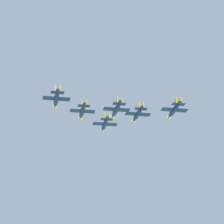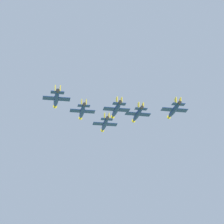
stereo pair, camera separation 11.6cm
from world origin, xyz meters
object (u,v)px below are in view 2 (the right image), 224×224
(jet_left_outer, at_px, (56,99))
(jet_right_outer, at_px, (174,110))
(jet_lead, at_px, (105,124))
(jet_right_wingman, at_px, (137,114))
(jet_slot_rear, at_px, (116,110))
(jet_left_wingman, at_px, (82,111))

(jet_left_outer, relative_size, jet_right_outer, 1.00)
(jet_lead, height_order, jet_right_outer, jet_lead)
(jet_right_wingman, distance_m, jet_slot_rear, 18.43)
(jet_right_wingman, bearing_deg, jet_slot_rear, 138.80)
(jet_left_wingman, xyz_separation_m, jet_slot_rear, (-13.86, -11.28, -4.09))
(jet_lead, xyz_separation_m, jet_slot_rear, (-27.23, 0.58, -4.49))
(jet_lead, bearing_deg, jet_slot_rear, -178.90)
(jet_left_wingman, distance_m, jet_right_wingman, 23.16)
(jet_lead, height_order, jet_left_wingman, jet_lead)
(jet_right_wingman, bearing_deg, jet_left_outer, 110.57)
(jet_left_outer, distance_m, jet_right_outer, 46.32)
(jet_lead, height_order, jet_right_wingman, jet_lead)
(jet_right_wingman, bearing_deg, jet_lead, 39.52)
(jet_left_wingman, distance_m, jet_right_outer, 37.39)
(jet_lead, height_order, jet_left_outer, jet_lead)
(jet_lead, height_order, jet_slot_rear, jet_lead)
(jet_right_outer, bearing_deg, jet_left_outer, 89.98)
(jet_left_wingman, height_order, jet_right_outer, jet_left_wingman)
(jet_right_outer, bearing_deg, jet_right_wingman, 40.34)
(jet_right_wingman, xyz_separation_m, jet_slot_rear, (-13.37, 11.86, -4.47))
(jet_right_wingman, relative_size, jet_slot_rear, 1.02)
(jet_left_wingman, xyz_separation_m, jet_left_outer, (-13.37, 11.86, -1.37))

